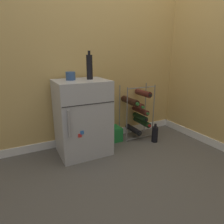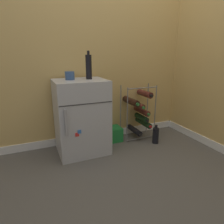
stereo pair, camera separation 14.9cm
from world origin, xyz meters
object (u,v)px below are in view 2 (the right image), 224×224
mini_fridge (82,117)px  wine_rack (139,111)px  soda_box (113,134)px  loose_bottle_floor (156,135)px  fridge_top_bottle (89,67)px  fridge_top_cup (70,76)px

mini_fridge → wine_rack: size_ratio=1.17×
soda_box → loose_bottle_floor: size_ratio=0.88×
fridge_top_bottle → loose_bottle_floor: size_ratio=1.23×
wine_rack → fridge_top_bottle: 0.88m
mini_fridge → fridge_top_bottle: size_ratio=2.80×
fridge_top_bottle → loose_bottle_floor: (0.77, -0.17, -0.83)m
mini_fridge → fridge_top_cup: fridge_top_cup is taller
wine_rack → fridge_top_bottle: size_ratio=2.40×
wine_rack → fridge_top_cup: (-0.86, -0.05, 0.49)m
soda_box → fridge_top_cup: fridge_top_cup is taller
mini_fridge → fridge_top_cup: size_ratio=8.40×
wine_rack → soda_box: bearing=174.5°
fridge_top_cup → loose_bottle_floor: size_ratio=0.41×
loose_bottle_floor → fridge_top_bottle: bearing=167.8°
wine_rack → fridge_top_cup: bearing=-177.0°
soda_box → fridge_top_cup: bearing=-171.2°
fridge_top_bottle → loose_bottle_floor: 1.14m
loose_bottle_floor → soda_box: bearing=148.7°
fridge_top_cup → fridge_top_bottle: 0.21m
loose_bottle_floor → fridge_top_cup: bearing=168.5°
soda_box → loose_bottle_floor: 0.53m
mini_fridge → fridge_top_bottle: fridge_top_bottle is taller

